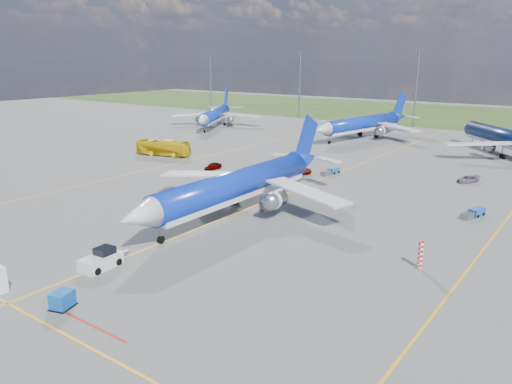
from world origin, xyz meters
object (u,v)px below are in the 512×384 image
Objects in this scene: main_airliner at (238,212)px; warning_post at (421,254)px; bg_jet_nw at (215,127)px; service_car_a at (213,166)px; uld_container at (62,300)px; apron_bus at (163,148)px; baggage_tug_c at (331,172)px; service_car_b at (300,169)px; pushback_tug at (102,260)px; service_car_c at (468,179)px; baggage_tug_w at (473,214)px; bg_jet_n at (506,156)px; bg_jet_nnw at (362,138)px.

warning_post is at bearing -9.24° from main_airliner.
service_car_a is at bearing -77.43° from bg_jet_nw.
uld_container is (63.09, -93.21, 0.71)m from bg_jet_nw.
apron_bus is 2.57× the size of baggage_tug_c.
service_car_b is at bearing -149.29° from baggage_tug_c.
warning_post is 0.51× the size of pushback_tug.
uld_container is (4.22, -7.19, -0.08)m from pushback_tug.
baggage_tug_c is at bearing -59.38° from bg_jet_nw.
baggage_tug_w is at bearing -38.75° from service_car_c.
bg_jet_n reaches higher than baggage_tug_c.
pushback_tug is 3.32× the size of uld_container.
service_car_b is (7.94, -44.09, 0.67)m from bg_jet_nnw.
bg_jet_n is 10.41× the size of service_car_a.
service_car_b is (-31.63, 29.41, -0.83)m from warning_post.
apron_bus is (-42.26, 52.05, 0.96)m from uld_container.
main_airliner is (58.61, -63.71, 0.00)m from bg_jet_nw.
baggage_tug_w is at bearing 47.40° from uld_container.
bg_jet_nnw reaches higher than bg_jet_nw.
bg_jet_nw reaches higher than service_car_a.
service_car_b reaches higher than baggage_tug_c.
main_airliner is at bearing -46.29° from service_car_a.
main_airliner is at bearing -75.05° from bg_jet_nw.
bg_jet_nw is at bearing 153.65° from baggage_tug_c.
main_airliner is 7.28× the size of pushback_tug.
warning_post is 40.11m from service_car_c.
service_car_b is at bearing 12.96° from bg_jet_n.
warning_post is at bearing 30.83° from pushback_tug.
service_car_c is at bearing -46.97° from bg_jet_nw.
apron_bus reaches higher than uld_container.
apron_bus is at bearing 157.48° from warning_post.
pushback_tug is at bearing -144.50° from warning_post.
uld_container is 0.45× the size of service_car_c.
apron_bus is at bearing -6.96° from bg_jet_n.
apron_bus is at bearing 148.45° from main_airliner.
bg_jet_nw is 96.99m from baggage_tug_w.
service_car_b is at bearing 82.97° from uld_container.
bg_jet_nw reaches higher than baggage_tug_w.
pushback_tug is at bearing -83.27° from bg_jet_nw.
bg_jet_n is at bearing 64.46° from baggage_tug_c.
main_airliner reaches higher than warning_post.
pushback_tug is 1.51× the size of service_car_c.
baggage_tug_c is at bearing 129.99° from warning_post.
bg_jet_n is 48.39m from baggage_tug_w.
pushback_tug reaches higher than baggage_tug_c.
warning_post is at bearing -29.71° from service_car_a.
bg_jet_n is 29.05m from service_car_c.
service_car_b is at bearing -99.88° from apron_bus.
pushback_tug is 0.49× the size of apron_bus.
baggage_tug_w is at bearing -56.63° from bg_jet_nw.
apron_bus is 2.65× the size of baggage_tug_w.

